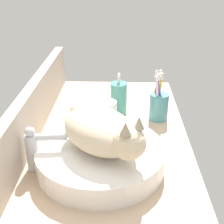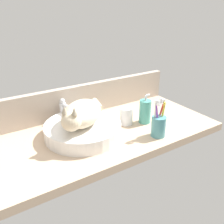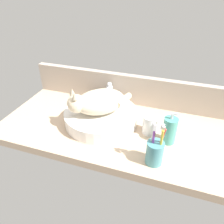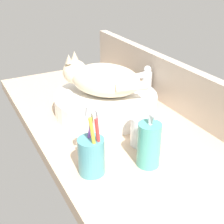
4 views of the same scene
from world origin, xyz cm
name	(u,v)px [view 1 (image 1 of 4)]	position (x,y,z in cm)	size (l,w,h in cm)	color
ground_plane	(107,153)	(0.00, 0.00, -2.00)	(118.60, 54.07, 4.00)	tan
backsplash_panel	(26,123)	(0.00, 25.23, 8.61)	(118.60, 3.60, 17.23)	#AD9E8E
sink_basin	(100,156)	(-9.60, 1.46, 3.25)	(36.97, 36.97, 6.50)	white
cat	(103,131)	(-10.58, 0.50, 12.26)	(29.99, 29.30, 14.00)	beige
faucet	(36,147)	(-11.50, 19.30, 7.30)	(3.95, 11.86, 13.60)	silver
soap_dispenser	(119,98)	(24.94, -3.23, 6.39)	(6.30, 6.30, 15.88)	teal
toothbrush_cup	(159,105)	(20.93, -18.15, 5.66)	(6.93, 6.93, 18.71)	teal
water_glass	(107,115)	(15.50, 0.64, 3.94)	(6.74, 6.74, 9.19)	white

